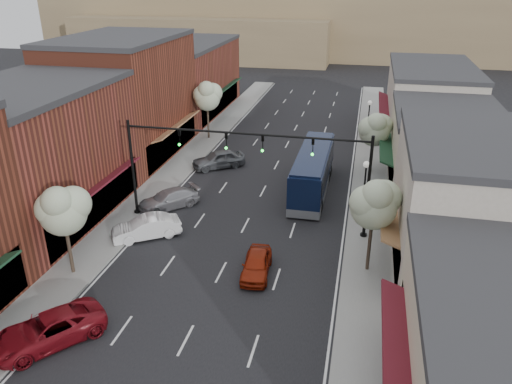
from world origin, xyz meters
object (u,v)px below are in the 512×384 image
Objects in this scene: parked_car_a at (48,330)px; parked_car_d at (219,159)px; tree_left_far at (207,95)px; lamp_post_far at (369,115)px; tree_right_near at (375,203)px; coach_bus at (313,171)px; parked_car_c at (169,199)px; parked_car_b at (146,228)px; lamp_post_near at (365,181)px; signal_mast_left at (164,156)px; tree_left_near at (63,209)px; red_hatchback at (256,264)px; tree_right_far at (375,128)px; signal_mast_right at (331,169)px.

parked_car_d is at bearing 126.19° from parked_car_a.
lamp_post_far is at bearing 7.30° from tree_left_far.
tree_right_near is 0.55× the size of coach_bus.
parked_car_c is (-10.00, -5.35, -1.07)m from coach_bus.
lamp_post_near is at bearing 78.21° from parked_car_b.
signal_mast_left is 1.77× the size of parked_car_c.
tree_left_far is at bearing 90.00° from tree_left_near.
parked_car_d is at bearing -142.58° from lamp_post_far.
tree_right_near is 1.55× the size of red_hatchback.
tree_right_far is 1.05× the size of parked_car_a.
signal_mast_left reaches higher than lamp_post_near.
lamp_post_far is 26.44m from red_hatchback.
tree_right_far reaches higher than lamp_post_near.
parked_car_a is 10.45m from parked_car_b.
tree_left_far is at bearing -172.70° from lamp_post_far.
signal_mast_right is 15.21m from parked_car_d.
signal_mast_right is at bearing 30.14° from tree_left_near.
tree_left_far is 1.31× the size of parked_car_d.
tree_right_far is at bearing 86.69° from lamp_post_near.
signal_mast_right is 2.14× the size of red_hatchback.
lamp_post_far is 23.27m from parked_car_c.
tree_right_far is 1.41× the size of red_hatchback.
signal_mast_right is 7.81m from red_hatchback.
tree_left_far is 21.46m from parked_car_b.
tree_left_far is 1.38× the size of lamp_post_near.
tree_right_far is 18.18m from parked_car_c.
parked_car_b is at bearing 156.99° from red_hatchback.
signal_mast_right is at bearing -52.29° from tree_left_far.
signal_mast_left is at bearing -123.86° from lamp_post_far.
parked_car_b reaches higher than parked_car_a.
parked_car_b is (-7.97, 2.67, 0.07)m from red_hatchback.
lamp_post_far is 16.18m from parked_car_d.
tree_right_near is 1.28× the size of parked_car_d.
red_hatchback is at bearing -102.59° from lamp_post_far.
signal_mast_right is 1.51× the size of tree_right_far.
coach_bus is 12.78m from red_hatchback.
signal_mast_right is 3.69m from lamp_post_near.
signal_mast_right reaches higher than parked_car_c.
lamp_post_near is 0.41× the size of coach_bus.
parked_car_d is at bearing 135.78° from signal_mast_right.
tree_left_near reaches higher than tree_right_far.
coach_bus is at bearing 72.27° from parked_car_c.
signal_mast_left is at bearing -25.49° from parked_car_c.
signal_mast_right is 18.35m from parked_car_a.
tree_right_near reaches higher than parked_car_b.
parked_car_a is (-14.55, -25.43, -3.27)m from tree_right_far.
parked_car_d is at bearing 148.62° from lamp_post_near.
parked_car_d is at bearing 141.97° from parked_car_b.
parked_car_c is 8.80m from parked_car_d.
tree_left_far is at bearing 127.04° from tree_right_near.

